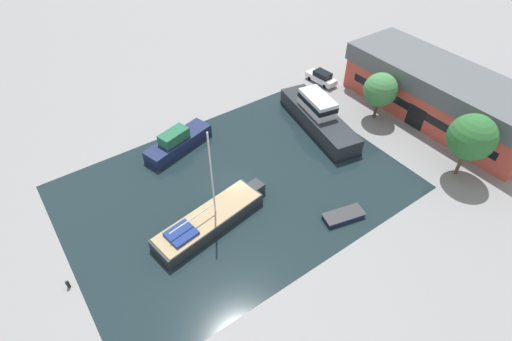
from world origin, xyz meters
The scene contains 11 objects.
ground_plane centered at (0.00, 0.00, 0.00)m, with size 440.00×440.00×0.00m, color gray.
water_canal centered at (0.00, 0.00, 0.00)m, with size 24.38×34.14×0.01m, color #19282D.
warehouse_building centered at (3.80, 27.92, 3.16)m, with size 25.08×8.88×6.24m.
quay_tree_near_building centered at (-0.36, 21.32, 4.00)m, with size 4.12×4.12×6.07m.
quay_tree_by_water centered at (12.00, 20.57, 4.94)m, with size 4.78×4.78×7.34m.
parked_car centered at (-10.67, 21.56, 0.87)m, with size 4.84×2.11×1.76m.
sailboat_moored centered at (2.77, -4.70, 0.71)m, with size 4.82×12.66×10.60m.
motor_cruiser centered at (-3.18, 14.14, 1.45)m, with size 14.07×6.08×3.96m.
small_dinghy centered at (9.48, 6.20, 0.26)m, with size 2.59×4.32×0.51m.
cabin_boat centered at (-9.20, -1.93, 0.96)m, with size 4.71×8.81×2.60m.
mooring_bollard centered at (1.75, -17.71, 0.43)m, with size 0.31×0.31×0.80m.
Camera 1 is at (25.22, -15.35, 29.57)m, focal length 28.00 mm.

